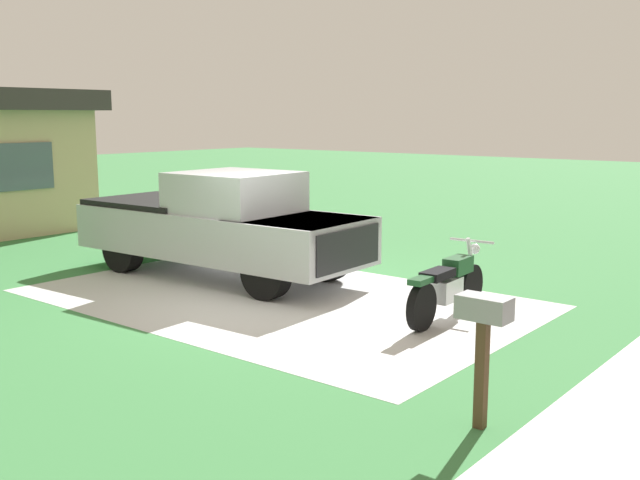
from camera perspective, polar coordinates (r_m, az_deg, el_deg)
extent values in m
plane|color=#3A7A42|center=(11.78, -3.32, -4.51)|extent=(80.00, 80.00, 0.00)
cube|color=silver|center=(11.78, -3.32, -4.50)|extent=(4.98, 7.81, 0.01)
cylinder|color=black|center=(11.39, 11.54, -3.48)|extent=(0.67, 0.16, 0.66)
cylinder|color=black|center=(10.04, 7.87, -5.15)|extent=(0.67, 0.16, 0.66)
cube|color=silver|center=(10.67, 9.78, -3.82)|extent=(0.57, 0.29, 0.32)
cube|color=#194723|center=(10.91, 10.63, -1.93)|extent=(0.53, 0.29, 0.24)
cube|color=black|center=(10.34, 9.09, -2.64)|extent=(0.61, 0.31, 0.12)
cube|color=#194723|center=(9.95, 7.91, -3.09)|extent=(0.49, 0.23, 0.08)
cylinder|color=silver|center=(11.32, 11.61, -1.66)|extent=(0.33, 0.08, 0.77)
cylinder|color=silver|center=(11.26, 11.66, -0.06)|extent=(0.08, 0.70, 0.04)
sphere|color=silver|center=(11.39, 11.89, -0.67)|extent=(0.16, 0.16, 0.16)
cylinder|color=black|center=(12.90, 0.56, -1.35)|extent=(0.33, 0.85, 0.84)
cylinder|color=black|center=(11.64, -4.20, -2.58)|extent=(0.33, 0.85, 0.84)
cylinder|color=black|center=(15.19, -10.17, 0.17)|extent=(0.33, 0.85, 0.84)
cylinder|color=black|center=(14.14, -15.01, -0.71)|extent=(0.33, 0.85, 0.84)
cube|color=#B7BABF|center=(13.36, -7.77, 0.60)|extent=(2.23, 5.68, 0.80)
cube|color=#B7BABF|center=(12.11, -1.53, 1.19)|extent=(1.98, 1.98, 0.20)
cube|color=#B7BABF|center=(12.99, -6.58, 3.70)|extent=(1.88, 1.97, 0.70)
cube|color=#3F4C56|center=(12.47, -3.89, 3.04)|extent=(1.71, 0.23, 0.60)
cube|color=black|center=(14.45, -12.20, 2.14)|extent=(2.00, 2.48, 0.50)
cube|color=black|center=(11.61, 2.09, -0.68)|extent=(1.70, 0.17, 0.64)
cube|color=#4C3823|center=(7.04, 12.40, -9.87)|extent=(0.10, 0.10, 1.10)
cube|color=gray|center=(6.87, 12.58, -5.14)|extent=(0.26, 0.48, 0.22)
cube|color=#4C5966|center=(18.61, -21.85, 5.31)|extent=(1.40, 0.06, 1.10)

